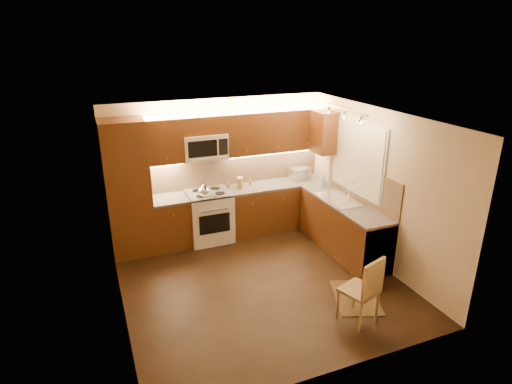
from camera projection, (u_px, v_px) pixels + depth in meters
name	position (u px, v px, depth m)	size (l,w,h in m)	color
floor	(260.00, 282.00, 6.51)	(4.00, 4.00, 0.01)	black
ceiling	(261.00, 118.00, 5.64)	(4.00, 4.00, 0.01)	beige
wall_back	(219.00, 167.00, 7.81)	(4.00, 0.01, 2.50)	#C7B192
wall_front	(337.00, 275.00, 4.34)	(4.00, 0.01, 2.50)	#C7B192
wall_left	(114.00, 229.00, 5.37)	(0.01, 4.00, 2.50)	#C7B192
wall_right	(377.00, 188.00, 6.78)	(0.01, 4.00, 2.50)	#C7B192
pantry	(128.00, 189.00, 7.01)	(0.70, 0.60, 2.30)	#4F2710
base_cab_back_left	(171.00, 223.00, 7.49)	(0.62, 0.60, 0.86)	#4F2710
counter_back_left	(169.00, 199.00, 7.33)	(0.62, 0.60, 0.04)	#3D3A38
base_cab_back_right	(276.00, 207.00, 8.21)	(1.92, 0.60, 0.86)	#4F2710
counter_back_right	(277.00, 184.00, 8.05)	(1.92, 0.60, 0.04)	#3D3A38
base_cab_right	(343.00, 228.00, 7.31)	(0.60, 2.00, 0.86)	#4F2710
counter_right	(345.00, 203.00, 7.15)	(0.60, 2.00, 0.04)	#3D3A38
dishwasher	(368.00, 246.00, 6.70)	(0.58, 0.60, 0.84)	silver
backsplash_back	(237.00, 168.00, 7.95)	(3.30, 0.02, 0.60)	tan
backsplash_right	(361.00, 183.00, 7.14)	(0.02, 2.00, 0.60)	tan
upper_cab_back_left	(163.00, 141.00, 7.09)	(0.62, 0.35, 0.75)	#4F2710
upper_cab_back_right	(275.00, 131.00, 7.81)	(1.92, 0.35, 0.75)	#4F2710
upper_cab_bridge	(203.00, 125.00, 7.26)	(0.76, 0.35, 0.31)	#4F2710
upper_cab_right_corner	(324.00, 132.00, 7.72)	(0.35, 0.50, 0.75)	#4F2710
stove	(209.00, 216.00, 7.70)	(0.76, 0.65, 0.92)	silver
microwave	(204.00, 146.00, 7.38)	(0.76, 0.38, 0.44)	silver
window_frame	(358.00, 158.00, 7.13)	(0.03, 1.44, 1.24)	silver
window_blinds	(357.00, 158.00, 7.13)	(0.02, 1.36, 1.16)	silver
sink	(341.00, 195.00, 7.25)	(0.52, 0.86, 0.15)	silver
faucet	(350.00, 190.00, 7.29)	(0.20, 0.04, 0.30)	silver
track_light_bar	(344.00, 109.00, 6.55)	(0.04, 1.20, 0.03)	silver
kettle	(204.00, 190.00, 7.31)	(0.21, 0.21, 0.24)	silver
toaster_oven	(299.00, 173.00, 8.26)	(0.37, 0.28, 0.22)	silver
knife_block	(240.00, 183.00, 7.78)	(0.09, 0.14, 0.20)	#9C7346
spice_jar_a	(229.00, 184.00, 7.85)	(0.05, 0.05, 0.10)	silver
spice_jar_b	(250.00, 182.00, 7.95)	(0.04, 0.04, 0.11)	olive
spice_jar_c	(242.00, 183.00, 7.91)	(0.05, 0.05, 0.10)	silver
spice_jar_d	(229.00, 185.00, 7.83)	(0.04, 0.04, 0.09)	#97502D
soap_bottle	(323.00, 179.00, 7.96)	(0.10, 0.10, 0.21)	silver
rug	(356.00, 297.00, 6.12)	(0.59, 0.88, 0.01)	black
dining_chair	(359.00, 289.00, 5.50)	(0.42, 0.42, 0.94)	#9C7346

